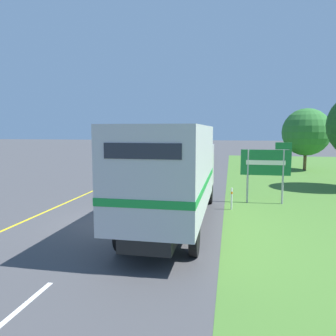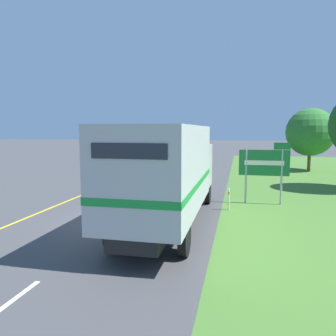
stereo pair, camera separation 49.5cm
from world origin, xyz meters
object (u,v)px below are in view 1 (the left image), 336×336
horse_trailer_truck (174,171)px  roadside_tree_mid (306,132)px  lead_car_white (160,159)px  delineator_post (232,198)px  highway_sign (267,164)px

horse_trailer_truck → roadside_tree_mid: (8.24, 18.54, 1.26)m
lead_car_white → roadside_tree_mid: 12.74m
horse_trailer_truck → delineator_post: horse_trailer_truck is taller
highway_sign → roadside_tree_mid: bearing=71.7°
highway_sign → delineator_post: 2.60m
delineator_post → horse_trailer_truck: bearing=-124.9°
highway_sign → delineator_post: size_ratio=3.02×
horse_trailer_truck → lead_car_white: horse_trailer_truck is taller
highway_sign → roadside_tree_mid: (4.63, 14.04, 1.41)m
horse_trailer_truck → delineator_post: 3.86m
horse_trailer_truck → delineator_post: bearing=55.1°
lead_car_white → roadside_tree_mid: bearing=16.7°
roadside_tree_mid → lead_car_white: bearing=-163.3°
horse_trailer_truck → highway_sign: size_ratio=3.10×
roadside_tree_mid → highway_sign: bearing=-108.3°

